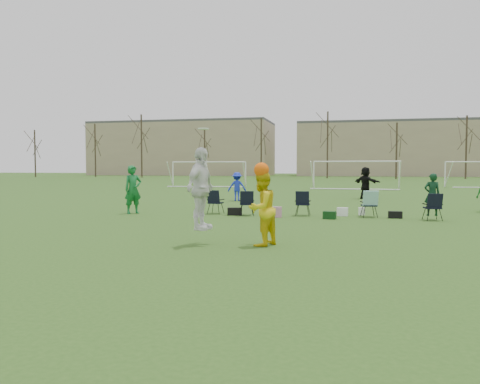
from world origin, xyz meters
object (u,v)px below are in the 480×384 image
(goal_mid, at_px, (356,167))
(fielder_black, at_px, (366,183))
(fielder_blue, at_px, (237,187))
(center_contest, at_px, (230,198))
(fielder_green_near, at_px, (133,190))
(goal_left, at_px, (209,167))

(goal_mid, bearing_deg, fielder_black, -84.49)
(fielder_blue, height_order, center_contest, center_contest)
(fielder_green_near, relative_size, goal_mid, 0.27)
(fielder_blue, distance_m, center_contest, 15.04)
(fielder_green_near, bearing_deg, center_contest, -97.45)
(center_contest, bearing_deg, goal_left, 107.52)
(fielder_blue, distance_m, fielder_black, 7.85)
(goal_mid, bearing_deg, fielder_blue, -108.29)
(fielder_green_near, xyz_separation_m, goal_mid, (9.29, 24.56, 0.94))
(fielder_green_near, relative_size, fielder_black, 1.03)
(center_contest, bearing_deg, fielder_blue, 102.61)
(goal_left, xyz_separation_m, goal_mid, (14.00, -2.00, 0.00))
(goal_left, bearing_deg, fielder_blue, -73.78)
(fielder_black, height_order, goal_mid, goal_mid)
(fielder_green_near, height_order, goal_mid, goal_mid)
(fielder_blue, bearing_deg, fielder_green_near, 58.39)
(center_contest, height_order, goal_left, center_contest)
(goal_mid, bearing_deg, fielder_green_near, -106.72)
(center_contest, distance_m, goal_mid, 31.44)
(fielder_blue, height_order, fielder_black, fielder_black)
(center_contest, xyz_separation_m, goal_left, (-10.49, 33.24, 0.76))
(goal_left, bearing_deg, fielder_green_near, -84.94)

